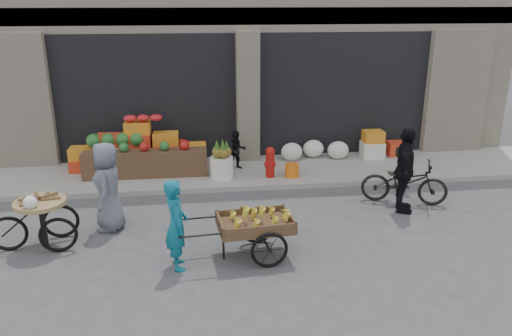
{
  "coord_description": "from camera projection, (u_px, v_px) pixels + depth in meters",
  "views": [
    {
      "loc": [
        -1.28,
        -7.11,
        4.02
      ],
      "look_at": [
        -0.24,
        1.35,
        1.1
      ],
      "focal_mm": 35.0,
      "sensor_mm": 36.0,
      "label": 1
    }
  ],
  "objects": [
    {
      "name": "fire_hydrant",
      "position": [
        270.0,
        161.0,
        11.33
      ],
      "size": [
        0.22,
        0.22,
        0.71
      ],
      "color": "#A5140F",
      "rests_on": "sidewalk"
    },
    {
      "name": "orange_bucket",
      "position": [
        292.0,
        170.0,
        11.42
      ],
      "size": [
        0.32,
        0.32,
        0.3
      ],
      "primitive_type": "cylinder",
      "color": "orange",
      "rests_on": "sidewalk"
    },
    {
      "name": "bicycle",
      "position": [
        404.0,
        182.0,
        10.17
      ],
      "size": [
        1.82,
        1.13,
        0.9
      ],
      "primitive_type": "imported",
      "rotation": [
        0.0,
        0.0,
        1.23
      ],
      "color": "black",
      "rests_on": "ground"
    },
    {
      "name": "fruit_display",
      "position": [
        146.0,
        148.0,
        11.73
      ],
      "size": [
        3.1,
        1.12,
        1.24
      ],
      "color": "red",
      "rests_on": "sidewalk"
    },
    {
      "name": "pineapple_bin",
      "position": [
        222.0,
        168.0,
        11.3
      ],
      "size": [
        0.52,
        0.52,
        0.5
      ],
      "primitive_type": "cylinder",
      "color": "silver",
      "rests_on": "sidewalk"
    },
    {
      "name": "ground",
      "position": [
        281.0,
        258.0,
        8.12
      ],
      "size": [
        80.0,
        80.0,
        0.0
      ],
      "primitive_type": "plane",
      "color": "#424244",
      "rests_on": "ground"
    },
    {
      "name": "cyclist",
      "position": [
        405.0,
        170.0,
        9.64
      ],
      "size": [
        0.72,
        1.08,
        1.71
      ],
      "primitive_type": "imported",
      "rotation": [
        0.0,
        0.0,
        1.23
      ],
      "color": "black",
      "rests_on": "ground"
    },
    {
      "name": "vendor_woman",
      "position": [
        176.0,
        224.0,
        7.63
      ],
      "size": [
        0.43,
        0.58,
        1.46
      ],
      "primitive_type": "imported",
      "rotation": [
        0.0,
        0.0,
        1.73
      ],
      "color": "#0F617A",
      "rests_on": "ground"
    },
    {
      "name": "vendor_grey",
      "position": [
        108.0,
        187.0,
        8.91
      ],
      "size": [
        0.52,
        0.8,
        1.63
      ],
      "primitive_type": "imported",
      "rotation": [
        0.0,
        0.0,
        -1.57
      ],
      "color": "slate",
      "rests_on": "ground"
    },
    {
      "name": "tricycle_cart",
      "position": [
        41.0,
        216.0,
        8.32
      ],
      "size": [
        1.46,
        0.96,
        0.95
      ],
      "rotation": [
        0.0,
        0.0,
        0.16
      ],
      "color": "#9E7F51",
      "rests_on": "ground"
    },
    {
      "name": "seated_person",
      "position": [
        237.0,
        150.0,
        11.84
      ],
      "size": [
        0.51,
        0.43,
        0.93
      ],
      "primitive_type": "imported",
      "rotation": [
        0.0,
        0.0,
        0.17
      ],
      "color": "black",
      "rests_on": "sidewalk"
    },
    {
      "name": "sidewalk",
      "position": [
        252.0,
        172.0,
        11.95
      ],
      "size": [
        18.0,
        2.2,
        0.12
      ],
      "primitive_type": "cube",
      "color": "gray",
      "rests_on": "ground"
    },
    {
      "name": "banana_cart",
      "position": [
        253.0,
        222.0,
        7.99
      ],
      "size": [
        2.09,
        1.01,
        0.85
      ],
      "rotation": [
        0.0,
        0.0,
        0.1
      ],
      "color": "brown",
      "rests_on": "ground"
    },
    {
      "name": "right_bay_goods",
      "position": [
        351.0,
        147.0,
        12.7
      ],
      "size": [
        3.35,
        0.6,
        0.7
      ],
      "color": "silver",
      "rests_on": "sidewalk"
    },
    {
      "name": "building",
      "position": [
        237.0,
        21.0,
        14.58
      ],
      "size": [
        14.0,
        6.45,
        7.0
      ],
      "color": "beige",
      "rests_on": "ground"
    }
  ]
}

